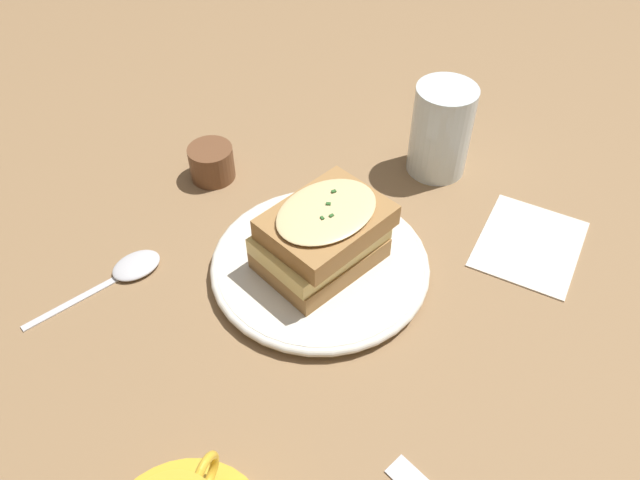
{
  "coord_description": "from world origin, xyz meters",
  "views": [
    {
      "loc": [
        -0.45,
        -0.13,
        0.52
      ],
      "look_at": [
        -0.01,
        0.01,
        0.05
      ],
      "focal_mm": 35.0,
      "sensor_mm": 36.0,
      "label": 1
    }
  ],
  "objects": [
    {
      "name": "dinner_plate",
      "position": [
        -0.01,
        0.01,
        0.01
      ],
      "size": [
        0.24,
        0.24,
        0.02
      ],
      "color": "silver",
      "rests_on": "ground_plane"
    },
    {
      "name": "sandwich",
      "position": [
        -0.01,
        0.0,
        0.05
      ],
      "size": [
        0.16,
        0.15,
        0.08
      ],
      "rotation": [
        0.0,
        0.0,
        5.76
      ],
      "color": "#A37542",
      "rests_on": "dinner_plate"
    },
    {
      "name": "condiment_pot",
      "position": [
        0.11,
        0.18,
        0.02
      ],
      "size": [
        0.06,
        0.06,
        0.04
      ],
      "primitive_type": "cylinder",
      "color": "brown",
      "rests_on": "ground_plane"
    },
    {
      "name": "water_glass",
      "position": [
        0.21,
        -0.09,
        0.06
      ],
      "size": [
        0.08,
        0.08,
        0.12
      ],
      "primitive_type": "cylinder",
      "color": "silver",
      "rests_on": "ground_plane"
    },
    {
      "name": "spoon",
      "position": [
        -0.07,
        0.21,
        0.0
      ],
      "size": [
        0.15,
        0.11,
        0.01
      ],
      "rotation": [
        0.0,
        0.0,
        4.13
      ],
      "color": "silver",
      "rests_on": "ground_plane"
    },
    {
      "name": "napkin",
      "position": [
        0.1,
        -0.21,
        0.0
      ],
      "size": [
        0.15,
        0.13,
        0.0
      ],
      "primitive_type": "cube",
      "rotation": [
        0.0,
        0.0,
        -0.19
      ],
      "color": "silver",
      "rests_on": "ground_plane"
    },
    {
      "name": "ground_plane",
      "position": [
        0.0,
        0.0,
        0.0
      ],
      "size": [
        2.4,
        2.4,
        0.0
      ],
      "primitive_type": "plane",
      "color": "olive"
    }
  ]
}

